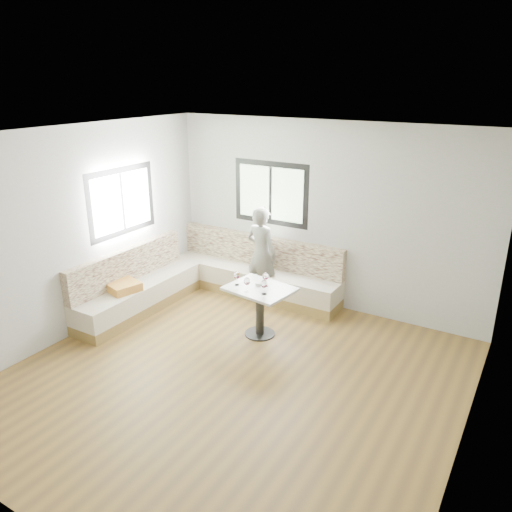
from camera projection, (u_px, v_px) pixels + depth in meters
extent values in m
cube|color=brown|center=(232.00, 379.00, 5.87)|extent=(5.00, 5.00, 0.01)
cube|color=white|center=(227.00, 137.00, 4.92)|extent=(5.00, 5.00, 0.01)
cube|color=#B7B7B2|center=(324.00, 217.00, 7.41)|extent=(5.00, 0.01, 2.80)
cube|color=#B7B7B2|center=(25.00, 384.00, 3.38)|extent=(5.00, 0.01, 2.80)
cube|color=#B7B7B2|center=(73.00, 234.00, 6.61)|extent=(0.01, 5.00, 2.80)
cube|color=#B7B7B2|center=(477.00, 325.00, 4.18)|extent=(0.01, 5.00, 2.80)
cube|color=black|center=(271.00, 193.00, 7.76)|extent=(1.30, 0.02, 1.00)
cube|color=black|center=(122.00, 202.00, 7.24)|extent=(0.02, 1.30, 1.00)
cube|color=olive|center=(254.00, 290.00, 8.15)|extent=(2.90, 0.55, 0.16)
cube|color=beige|center=(254.00, 277.00, 8.07)|extent=(2.90, 0.55, 0.29)
cube|color=#F2E8BC|center=(260.00, 250.00, 8.10)|extent=(2.90, 0.14, 0.50)
cube|color=olive|center=(140.00, 305.00, 7.59)|extent=(0.55, 2.25, 0.16)
cube|color=beige|center=(139.00, 292.00, 7.51)|extent=(0.55, 2.25, 0.29)
cube|color=#F2E8BC|center=(127.00, 265.00, 7.48)|extent=(0.14, 2.25, 0.50)
cube|color=#B36021|center=(123.00, 286.00, 7.18)|extent=(0.51, 0.51, 0.12)
cylinder|color=black|center=(260.00, 334.00, 6.90)|extent=(0.42, 0.42, 0.02)
cylinder|color=black|center=(260.00, 313.00, 6.79)|extent=(0.11, 0.11, 0.66)
cube|color=white|center=(260.00, 289.00, 6.67)|extent=(0.94, 0.77, 0.04)
imported|color=slate|center=(262.00, 254.00, 7.75)|extent=(0.61, 0.46, 1.52)
cylinder|color=white|center=(259.00, 284.00, 6.74)|extent=(0.10, 0.10, 0.04)
sphere|color=black|center=(260.00, 283.00, 6.74)|extent=(0.02, 0.02, 0.02)
sphere|color=black|center=(258.00, 283.00, 6.75)|extent=(0.02, 0.02, 0.02)
sphere|color=black|center=(258.00, 283.00, 6.73)|extent=(0.02, 0.02, 0.02)
cylinder|color=white|center=(237.00, 285.00, 6.75)|extent=(0.06, 0.06, 0.01)
cylinder|color=white|center=(237.00, 282.00, 6.74)|extent=(0.01, 0.01, 0.08)
ellipsoid|color=white|center=(237.00, 275.00, 6.71)|extent=(0.09, 0.09, 0.10)
cylinder|color=#500314|center=(237.00, 277.00, 6.71)|extent=(0.06, 0.06, 0.02)
cylinder|color=white|center=(247.00, 291.00, 6.55)|extent=(0.06, 0.06, 0.01)
cylinder|color=white|center=(247.00, 288.00, 6.54)|extent=(0.01, 0.01, 0.08)
ellipsoid|color=white|center=(247.00, 281.00, 6.51)|extent=(0.09, 0.09, 0.10)
cylinder|color=#500314|center=(247.00, 283.00, 6.51)|extent=(0.06, 0.06, 0.02)
cylinder|color=white|center=(264.00, 294.00, 6.47)|extent=(0.06, 0.06, 0.01)
cylinder|color=white|center=(264.00, 291.00, 6.45)|extent=(0.01, 0.01, 0.08)
ellipsoid|color=white|center=(264.00, 284.00, 6.42)|extent=(0.09, 0.09, 0.10)
cylinder|color=#500314|center=(264.00, 286.00, 6.43)|extent=(0.06, 0.06, 0.02)
cylinder|color=white|center=(266.00, 286.00, 6.72)|extent=(0.06, 0.06, 0.01)
cylinder|color=white|center=(266.00, 283.00, 6.70)|extent=(0.01, 0.01, 0.08)
ellipsoid|color=white|center=(266.00, 276.00, 6.67)|extent=(0.09, 0.09, 0.10)
cylinder|color=#500314|center=(266.00, 278.00, 6.68)|extent=(0.06, 0.06, 0.02)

